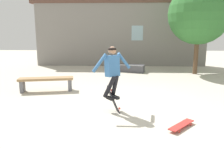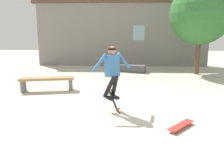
# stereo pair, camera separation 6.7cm
# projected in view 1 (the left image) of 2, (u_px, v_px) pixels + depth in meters

# --- Properties ---
(ground_plane) EXTENTS (40.00, 40.00, 0.00)m
(ground_plane) POSITION_uv_depth(u_px,v_px,m) (120.00, 108.00, 6.13)
(ground_plane) COLOR beige
(building_backdrop) EXTENTS (11.16, 0.52, 5.20)m
(building_backdrop) POSITION_uv_depth(u_px,v_px,m) (121.00, 31.00, 13.61)
(building_backdrop) COLOR gray
(building_backdrop) RESTS_ON ground_plane
(tree_right) EXTENTS (2.98, 2.98, 4.47)m
(tree_right) POSITION_uv_depth(u_px,v_px,m) (199.00, 14.00, 10.64)
(tree_right) COLOR brown
(tree_right) RESTS_ON ground_plane
(park_bench) EXTENTS (1.94, 0.75, 0.50)m
(park_bench) POSITION_uv_depth(u_px,v_px,m) (46.00, 81.00, 7.80)
(park_bench) COLOR #99754C
(park_bench) RESTS_ON ground_plane
(skate_ledge) EXTENTS (1.94, 1.04, 0.40)m
(skate_ledge) POSITION_uv_depth(u_px,v_px,m) (127.00, 68.00, 11.75)
(skate_ledge) COLOR #4C4C51
(skate_ledge) RESTS_ON ground_plane
(skater) EXTENTS (1.00, 0.79, 1.38)m
(skater) POSITION_uv_depth(u_px,v_px,m) (112.00, 68.00, 5.64)
(skater) COLOR teal
(skateboard_flipping) EXTENTS (0.40, 0.59, 0.80)m
(skateboard_flipping) POSITION_uv_depth(u_px,v_px,m) (113.00, 101.00, 5.89)
(skateboard_flipping) COLOR black
(skateboard_resting) EXTENTS (0.71, 0.73, 0.08)m
(skateboard_resting) POSITION_uv_depth(u_px,v_px,m) (181.00, 125.00, 4.82)
(skateboard_resting) COLOR red
(skateboard_resting) RESTS_ON ground_plane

